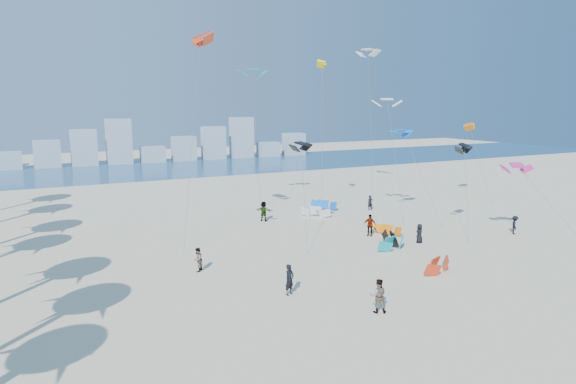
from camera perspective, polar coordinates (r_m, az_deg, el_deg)
name	(u,v)px	position (r m, az deg, el deg)	size (l,w,h in m)	color
ground	(385,339)	(26.21, 10.71, -15.65)	(220.00, 220.00, 0.00)	beige
ocean	(122,170)	(92.38, -17.92, 2.33)	(220.00, 220.00, 0.00)	navy
kitesurfer_near	(290,280)	(30.80, 0.17, -9.68)	(0.68, 0.44, 1.86)	black
kitesurfer_mid	(378,296)	(28.74, 9.95, -11.24)	(0.92, 0.72, 1.89)	gray
kitesurfers_far	(341,223)	(45.38, 5.93, -3.41)	(28.59, 16.05, 1.93)	black
grounded_kites	(365,229)	(45.29, 8.47, -4.04)	(7.00, 23.69, 0.97)	#0D929F
flying_kites	(362,92)	(51.88, 8.14, 10.87)	(37.60, 30.47, 18.20)	black
distant_skyline	(105,148)	(101.73, -19.62, 4.62)	(85.00, 3.00, 8.40)	#9EADBF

